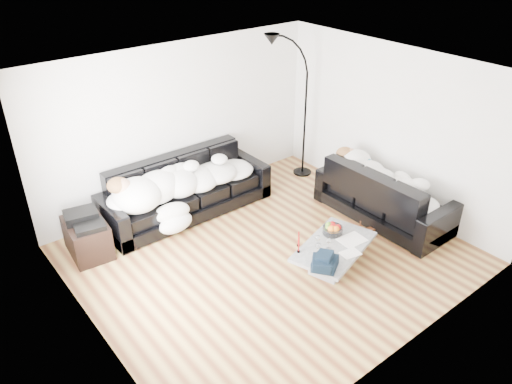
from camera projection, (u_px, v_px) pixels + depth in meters
ground at (269, 255)px, 7.11m from camera, size 5.00×5.00×0.00m
wall_back at (180, 124)px, 8.00m from camera, size 5.00×0.02×2.60m
wall_left at (84, 244)px, 5.11m from camera, size 0.02×4.50×2.60m
wall_right at (392, 128)px, 7.83m from camera, size 0.02×4.50×2.60m
ceiling at (272, 75)px, 5.83m from camera, size 5.00×5.00×0.00m
sofa_back at (186, 187)px, 7.92m from camera, size 2.74×0.95×0.90m
sofa_right at (384, 193)px, 7.78m from camera, size 0.92×2.15×0.87m
sleeper_back at (187, 177)px, 7.78m from camera, size 2.32×0.80×0.46m
sleeper_right at (386, 181)px, 7.68m from camera, size 0.78×1.85×0.45m
teal_cushion at (351, 163)px, 8.06m from camera, size 0.42×0.38×0.20m
coffee_table at (333, 256)px, 6.79m from camera, size 1.39×1.05×0.36m
fruit_bowl at (333, 228)px, 6.90m from camera, size 0.32×0.32×0.17m
wine_glass_a at (317, 241)px, 6.64m from camera, size 0.09×0.09×0.17m
wine_glass_b at (318, 249)px, 6.48m from camera, size 0.08×0.08×0.18m
wine_glass_c at (329, 244)px, 6.59m from camera, size 0.07×0.07×0.16m
candle_left at (299, 245)px, 6.51m from camera, size 0.05×0.05×0.23m
candle_right at (299, 239)px, 6.63m from camera, size 0.05×0.05×0.23m
newspaper_a at (352, 240)px, 6.80m from camera, size 0.39×0.31×0.01m
newspaper_b at (350, 253)px, 6.53m from camera, size 0.29×0.23×0.01m
navy_jacket at (325, 258)px, 6.17m from camera, size 0.48×0.46×0.19m
shoes at (368, 227)px, 7.65m from camera, size 0.53×0.49×0.10m
av_cabinet at (88, 238)px, 7.03m from camera, size 0.58×0.79×0.51m
stereo at (84, 219)px, 6.87m from camera, size 0.50×0.42×0.13m
floor_lamp at (305, 114)px, 8.77m from camera, size 0.91×0.56×2.32m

